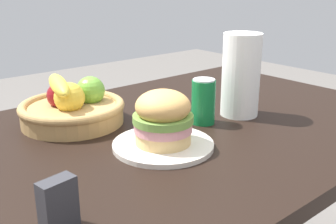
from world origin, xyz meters
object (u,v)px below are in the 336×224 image
sandwich (163,117)px  soda_can (203,101)px  plate (163,145)px  napkin_holder (58,205)px  paper_towel_roll (241,75)px  fruit_basket (72,107)px

sandwich → soda_can: 0.20m
plate → napkin_holder: 0.37m
sandwich → napkin_holder: sandwich is taller
sandwich → paper_towel_roll: size_ratio=0.60×
plate → soda_can: size_ratio=1.93×
paper_towel_roll → napkin_holder: paper_towel_roll is taller
plate → fruit_basket: 0.31m
sandwich → soda_can: (0.19, 0.06, -0.01)m
sandwich → napkin_holder: bearing=-156.5°
sandwich → paper_towel_roll: 0.33m
plate → soda_can: soda_can is taller
plate → fruit_basket: fruit_basket is taller
soda_can → fruit_basket: bearing=139.4°
sandwich → fruit_basket: bearing=105.4°
sandwich → paper_towel_roll: bearing=7.3°
fruit_basket → paper_towel_roll: bearing=-31.9°
fruit_basket → napkin_holder: size_ratio=3.22×
paper_towel_roll → sandwich: bearing=-172.7°
plate → soda_can: 0.21m
paper_towel_roll → napkin_holder: 0.70m
sandwich → soda_can: bearing=17.1°
soda_can → paper_towel_roll: bearing=-7.7°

